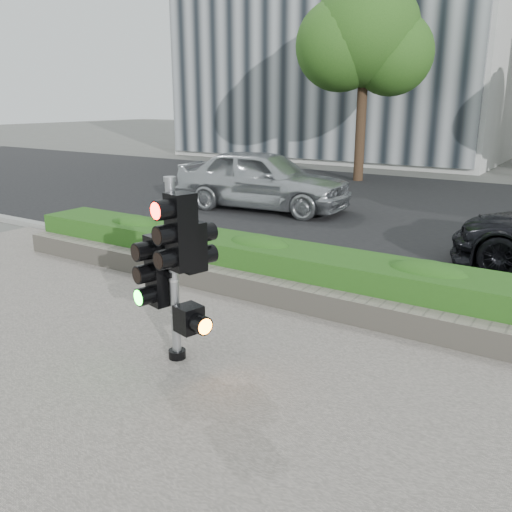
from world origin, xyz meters
name	(u,v)px	position (x,y,z in m)	size (l,w,h in m)	color
ground	(227,364)	(0.00, 0.00, 0.00)	(120.00, 120.00, 0.00)	#51514C
sidewalk	(37,490)	(0.00, -2.50, 0.01)	(16.00, 11.00, 0.03)	#9E9389
road	(450,215)	(0.00, 10.00, 0.01)	(60.00, 13.00, 0.02)	black
curb	(342,284)	(0.00, 3.15, 0.06)	(60.00, 0.25, 0.12)	gray
stone_wall	(306,299)	(0.00, 1.90, 0.20)	(12.00, 0.32, 0.34)	gray
hedge	(326,276)	(0.00, 2.55, 0.37)	(12.00, 1.00, 0.68)	#408F2C
building_left	(348,6)	(-9.00, 23.00, 7.50)	(16.00, 9.00, 15.00)	#B7B7B2
tree_left	(366,36)	(-4.52, 14.56, 5.04)	(4.61, 4.03, 7.34)	black
traffic_signal	(177,262)	(-0.52, -0.20, 1.19)	(0.77, 0.62, 2.11)	black
car_silver	(263,179)	(-4.53, 7.89, 0.84)	(1.93, 4.80, 1.64)	#AEB1B5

